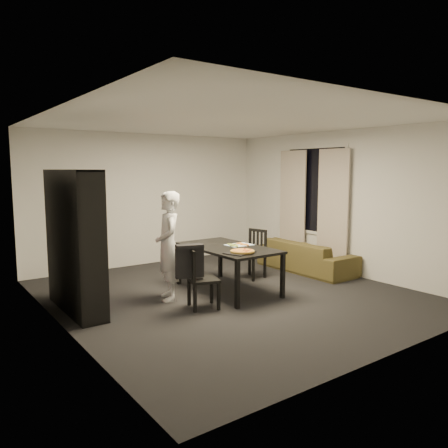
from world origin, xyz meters
TOP-DOWN VIEW (x-y plane):
  - room at (0.00, 0.00)m, footprint 5.01×5.51m
  - window_pane at (2.48, 0.60)m, footprint 0.02×1.40m
  - window_frame at (2.48, 0.60)m, footprint 0.03×1.52m
  - curtain_left at (2.40, 0.08)m, footprint 0.03×0.70m
  - curtain_right at (2.40, 1.12)m, footprint 0.03×0.70m
  - bookshelf at (-2.16, 0.60)m, footprint 0.35×1.50m
  - dining_table at (0.08, 0.18)m, footprint 0.94×1.69m
  - chair_left at (-0.78, -0.29)m, footprint 0.48×0.48m
  - chair_right at (0.97, 0.60)m, footprint 0.48×0.48m
  - draped_jacket at (-0.88, -0.26)m, footprint 0.40×0.26m
  - person at (-0.89, 0.32)m, footprint 0.56×0.68m
  - baking_tray at (-0.10, -0.35)m, footprint 0.48×0.43m
  - pepperoni_pizza at (-0.06, -0.37)m, footprint 0.35×0.35m
  - kitchen_towel at (0.30, 0.17)m, footprint 0.40×0.31m
  - pizza_slices at (0.26, 0.16)m, footprint 0.39×0.33m
  - sofa at (2.08, 0.41)m, footprint 0.76×1.95m

SIDE VIEW (x-z plane):
  - sofa at x=2.08m, z-range 0.00..0.57m
  - chair_left at x=-0.78m, z-range 0.06..0.89m
  - chair_right at x=0.97m, z-range 0.06..0.91m
  - dining_table at x=0.08m, z-range 0.29..0.99m
  - draped_jacket at x=-0.88m, z-range 0.46..0.92m
  - kitchen_towel at x=0.30m, z-range 0.70..0.71m
  - baking_tray at x=-0.10m, z-range 0.70..0.72m
  - pizza_slices at x=0.26m, z-range 0.71..0.73m
  - pepperoni_pizza at x=-0.06m, z-range 0.72..0.75m
  - person at x=-0.89m, z-range 0.00..1.59m
  - bookshelf at x=-2.16m, z-range 0.00..1.90m
  - curtain_left at x=2.40m, z-range 0.02..2.27m
  - curtain_right at x=2.40m, z-range 0.02..2.27m
  - room at x=0.00m, z-range 0.00..2.60m
  - window_pane at x=2.48m, z-range 0.70..2.30m
  - window_frame at x=2.48m, z-range 0.64..2.36m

